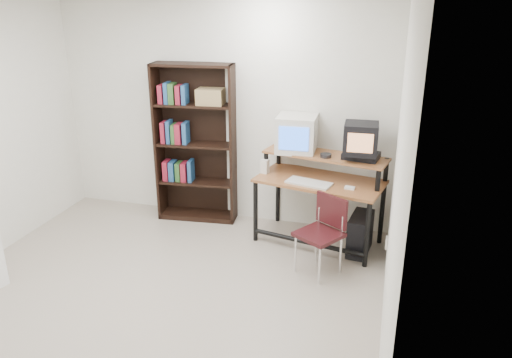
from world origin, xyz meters
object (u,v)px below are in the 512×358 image
(bookshelf, at_px, (196,142))
(pc_tower, at_px, (360,234))
(crt_tv, at_px, (361,139))
(computer_desk, at_px, (321,182))
(crt_monitor, at_px, (297,134))
(school_chair, at_px, (324,227))

(bookshelf, bearing_deg, pc_tower, -17.02)
(crt_tv, height_order, bookshelf, bookshelf)
(computer_desk, height_order, bookshelf, bookshelf)
(crt_monitor, bearing_deg, bookshelf, 174.12)
(pc_tower, distance_m, bookshelf, 2.17)
(computer_desk, bearing_deg, school_chair, -66.05)
(computer_desk, bearing_deg, pc_tower, -4.87)
(pc_tower, xyz_separation_m, school_chair, (-0.33, -0.48, 0.26))
(crt_tv, bearing_deg, school_chair, -114.44)
(bookshelf, bearing_deg, school_chair, -33.60)
(pc_tower, height_order, bookshelf, bookshelf)
(computer_desk, bearing_deg, bookshelf, -177.82)
(pc_tower, bearing_deg, bookshelf, 176.10)
(pc_tower, xyz_separation_m, bookshelf, (-2.00, 0.40, 0.75))
(computer_desk, distance_m, crt_monitor, 0.59)
(school_chair, bearing_deg, computer_desk, 134.56)
(pc_tower, bearing_deg, computer_desk, 170.73)
(school_chair, relative_size, bookshelf, 0.41)
(crt_monitor, distance_m, crt_tv, 0.72)
(computer_desk, height_order, pc_tower, computer_desk)
(crt_tv, distance_m, school_chair, 1.01)
(crt_monitor, height_order, school_chair, crt_monitor)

